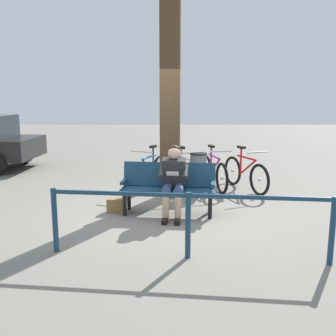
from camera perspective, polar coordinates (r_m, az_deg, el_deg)
ground_plane at (r=6.67m, az=-0.86°, el=-6.65°), size 40.00×40.00×0.00m
bench at (r=6.50m, az=0.08°, el=-2.47°), size 1.64×0.65×0.87m
person_reading at (r=6.30m, az=0.85°, el=-1.44°), size 0.52×0.80×1.20m
handbag at (r=6.69m, az=-7.89°, el=-5.63°), size 0.31×0.16×0.24m
tree_trunk at (r=7.45m, az=0.30°, el=10.02°), size 0.41×0.41×3.79m
litter_bin at (r=7.78m, az=4.58°, el=-0.83°), size 0.35×0.35×0.86m
bicycle_purple at (r=8.27m, az=11.59°, el=-0.84°), size 0.73×1.58×0.94m
bicycle_blue at (r=8.31m, az=6.90°, el=-0.62°), size 0.54×1.65×0.94m
bicycle_green at (r=8.08m, az=2.50°, el=-0.89°), size 0.68×1.60×0.94m
bicycle_silver at (r=8.21m, az=-2.77°, el=-0.71°), size 0.74×1.57×0.94m
railing_fence at (r=4.68m, az=3.06°, el=-6.62°), size 3.49×0.46×0.85m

